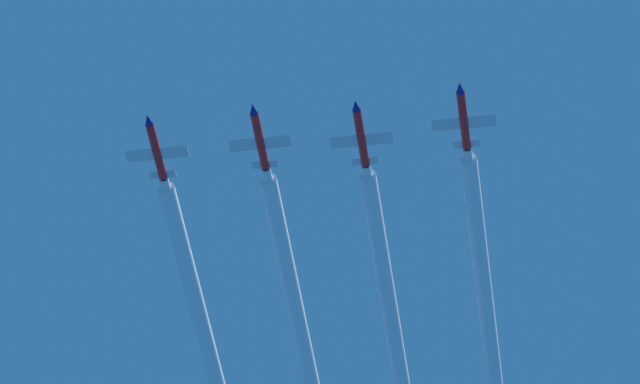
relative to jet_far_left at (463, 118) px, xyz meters
name	(u,v)px	position (x,y,z in m)	size (l,w,h in m)	color
jet_far_left	(463,118)	(0.00, 0.00, 0.00)	(7.29, 10.61, 2.55)	red
jet_inner_left	(361,135)	(11.86, -0.91, -0.29)	(7.29, 10.61, 2.55)	red
jet_center	(259,139)	(23.50, -0.39, 0.21)	(7.29, 10.61, 2.55)	red
jet_inner_right	(156,149)	(35.60, -0.53, 0.27)	(7.29, 10.61, 2.55)	red
smoke_trail_far_left	(482,275)	(0.00, -26.72, -0.03)	(2.07, 43.67, 2.07)	white
smoke_trail_inner_left	(386,286)	(11.86, -26.92, -0.32)	(2.07, 42.26, 2.07)	white
smoke_trail_center	(294,303)	(23.50, -28.98, 0.18)	(2.07, 47.41, 2.07)	white
smoke_trail_inner_right	(193,291)	(35.60, -25.36, 0.25)	(2.07, 39.89, 2.07)	white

